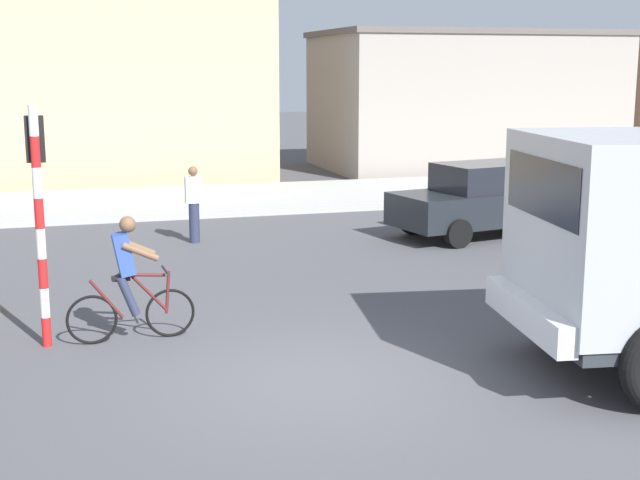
% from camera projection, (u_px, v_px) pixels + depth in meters
% --- Properties ---
extents(ground_plane, '(120.00, 120.00, 0.00)m').
position_uv_depth(ground_plane, '(323.00, 381.00, 10.45)').
color(ground_plane, '#4C4C51').
extents(sidewalk_far, '(80.00, 5.00, 0.16)m').
position_uv_depth(sidewalk_far, '(175.00, 201.00, 23.76)').
color(sidewalk_far, '#ADADA8').
rests_on(sidewalk_far, ground).
extents(cyclist, '(1.73, 0.50, 1.72)m').
position_uv_depth(cyclist, '(129.00, 279.00, 11.85)').
color(cyclist, black).
rests_on(cyclist, ground).
extents(traffic_light_pole, '(0.24, 0.43, 3.20)m').
position_uv_depth(traffic_light_pole, '(38.00, 192.00, 11.44)').
color(traffic_light_pole, red).
rests_on(traffic_light_pole, ground).
extents(car_red_near, '(4.25, 2.44, 1.60)m').
position_uv_depth(car_red_near, '(484.00, 199.00, 19.26)').
color(car_red_near, '#1E2328').
rests_on(car_red_near, ground).
extents(pedestrian_near_kerb, '(0.34, 0.22, 1.62)m').
position_uv_depth(pedestrian_near_kerb, '(194.00, 203.00, 18.49)').
color(pedestrian_near_kerb, '#2D334C').
rests_on(pedestrian_near_kerb, ground).
extents(building_mid_block, '(8.84, 6.59, 6.20)m').
position_uv_depth(building_mid_block, '(130.00, 83.00, 29.42)').
color(building_mid_block, '#D1B284').
rests_on(building_mid_block, ground).
extents(building_corner_right, '(10.35, 6.37, 4.90)m').
position_uv_depth(building_corner_right, '(463.00, 100.00, 32.14)').
color(building_corner_right, '#9E9389').
rests_on(building_corner_right, ground).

